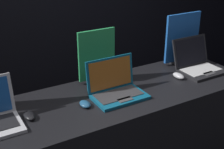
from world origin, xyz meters
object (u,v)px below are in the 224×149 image
at_px(mouse_middle, 85,104).
at_px(promo_stand_middle, 97,57).
at_px(laptop_back, 198,63).
at_px(mouse_back, 179,76).
at_px(laptop_middle, 116,88).
at_px(promo_stand_back, 182,40).
at_px(mouse_front, 29,116).

xyz_separation_m(mouse_middle, promo_stand_middle, (0.24, 0.30, 0.17)).
relative_size(laptop_back, mouse_back, 3.13).
height_order(laptop_middle, promo_stand_middle, promo_stand_middle).
bearing_deg(promo_stand_back, laptop_middle, -162.82).
xyz_separation_m(promo_stand_middle, promo_stand_back, (0.77, -0.03, 0.02)).
distance_m(laptop_back, promo_stand_back, 0.24).
xyz_separation_m(mouse_front, laptop_middle, (0.58, -0.01, 0.04)).
relative_size(promo_stand_middle, promo_stand_back, 0.93).
distance_m(mouse_front, laptop_back, 1.36).
height_order(laptop_middle, promo_stand_back, promo_stand_back).
height_order(mouse_front, promo_stand_middle, promo_stand_middle).
bearing_deg(laptop_back, mouse_back, -169.81).
relative_size(mouse_front, promo_stand_middle, 0.29).
xyz_separation_m(promo_stand_middle, mouse_back, (0.54, -0.27, -0.16)).
bearing_deg(mouse_middle, promo_stand_back, 14.86).
distance_m(promo_stand_middle, mouse_back, 0.63).
height_order(mouse_front, mouse_back, mouse_back).
relative_size(laptop_middle, promo_stand_middle, 0.91).
relative_size(mouse_front, laptop_middle, 0.32).
bearing_deg(laptop_middle, mouse_front, 178.98).
height_order(laptop_middle, mouse_middle, laptop_middle).
distance_m(mouse_middle, laptop_back, 1.02).
relative_size(mouse_front, mouse_middle, 1.16).
relative_size(promo_stand_middle, mouse_back, 3.59).
bearing_deg(laptop_back, promo_stand_middle, 163.65).
distance_m(promo_stand_middle, promo_stand_back, 0.77).
xyz_separation_m(mouse_front, promo_stand_back, (1.36, 0.23, 0.18)).
bearing_deg(laptop_middle, promo_stand_back, 17.18).
distance_m(mouse_front, promo_stand_middle, 0.66).
bearing_deg(mouse_front, mouse_back, -0.55).
distance_m(laptop_middle, mouse_back, 0.55).
bearing_deg(promo_stand_back, mouse_back, -133.62).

